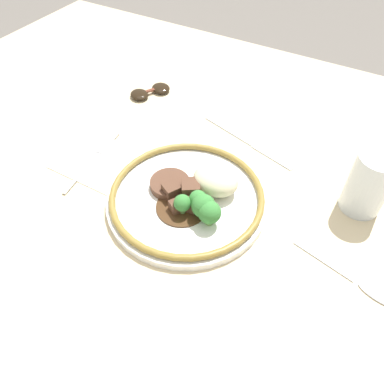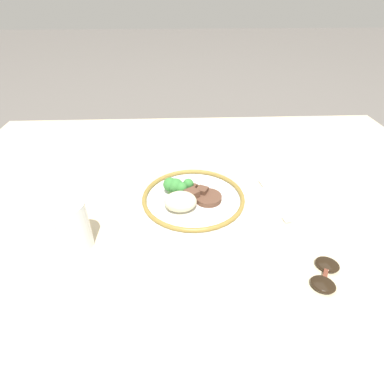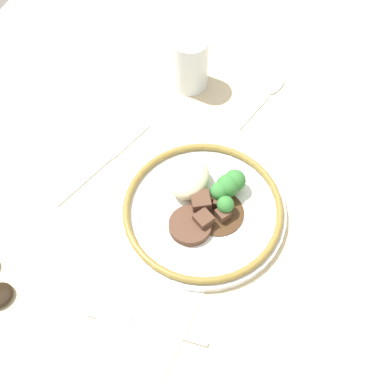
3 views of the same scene
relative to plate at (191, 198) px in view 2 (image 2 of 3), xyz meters
The scene contains 9 objects.
ground_plane 0.06m from the plate, behind, with size 8.00×8.00×0.00m, color #5B5651.
dining_table 0.05m from the plate, behind, with size 1.58×1.25×0.04m.
napkin 0.21m from the plate, behind, with size 0.16×0.13×0.00m.
plate is the anchor object (origin of this frame).
juice_glass 0.30m from the plate, 28.47° to the left, with size 0.07×0.07×0.12m.
fork 0.23m from the plate, behind, with size 0.04×0.19×0.00m.
knife 0.21m from the plate, 82.33° to the left, with size 0.23×0.07×0.00m.
spoon 0.31m from the plate, ahead, with size 0.17×0.05×0.01m.
sunglasses 0.37m from the plate, 135.45° to the left, with size 0.09×0.11×0.01m.
Camera 2 is at (0.06, 0.64, 0.53)m, focal length 28.00 mm.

